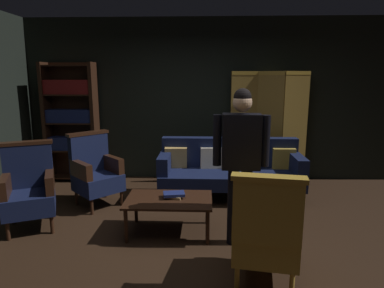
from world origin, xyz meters
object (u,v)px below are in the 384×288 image
at_px(velvet_couch, 230,167).
at_px(armchair_wing_left, 29,188).
at_px(book_tan_leather, 174,197).
at_px(folding_screen, 269,127).
at_px(bookshelf, 71,119).
at_px(armchair_gilt_accent, 266,231).
at_px(armchair_wing_right, 95,171).
at_px(standing_figure, 241,153).
at_px(book_navy_cloth, 174,194).
at_px(coffee_table, 169,202).

bearing_deg(velvet_couch, armchair_wing_left, -155.04).
xyz_separation_m(armchair_wing_left, book_tan_leather, (1.76, -0.06, -0.06)).
xyz_separation_m(folding_screen, book_tan_leather, (-1.43, -1.89, -0.55)).
bearing_deg(velvet_couch, bookshelf, 164.75).
bearing_deg(armchair_gilt_accent, book_tan_leather, 133.13).
distance_m(armchair_wing_right, standing_figure, 2.28).
xyz_separation_m(armchair_wing_left, standing_figure, (2.50, -0.32, 0.54)).
height_order(armchair_gilt_accent, armchair_wing_left, same).
distance_m(armchair_wing_left, standing_figure, 2.58).
height_order(folding_screen, standing_figure, folding_screen).
distance_m(armchair_gilt_accent, book_tan_leather, 1.32).
xyz_separation_m(armchair_wing_left, book_navy_cloth, (1.76, -0.06, -0.03)).
bearing_deg(armchair_wing_right, book_navy_cloth, -34.12).
bearing_deg(armchair_wing_right, armchair_gilt_accent, -40.18).
bearing_deg(book_tan_leather, armchair_wing_right, 145.88).
distance_m(armchair_wing_left, armchair_wing_right, 0.94).
relative_size(standing_figure, book_navy_cloth, 6.90).
bearing_deg(standing_figure, book_navy_cloth, 160.27).
xyz_separation_m(bookshelf, standing_figure, (2.70, -2.22, -0.06)).
height_order(folding_screen, coffee_table, folding_screen).
relative_size(bookshelf, standing_figure, 1.20).
bearing_deg(velvet_couch, book_navy_cloth, -121.20).
distance_m(coffee_table, book_navy_cloth, 0.11).
bearing_deg(bookshelf, armchair_wing_right, -56.36).
bearing_deg(armchair_wing_right, armchair_wing_left, -126.58).
height_order(armchair_wing_right, book_navy_cloth, armchair_wing_right).
relative_size(folding_screen, book_navy_cloth, 7.70).
relative_size(standing_figure, book_tan_leather, 8.80).
bearing_deg(armchair_gilt_accent, velvet_couch, 94.18).
bearing_deg(armchair_wing_left, book_tan_leather, -1.83).
bearing_deg(folding_screen, coffee_table, -127.63).
height_order(armchair_wing_left, standing_figure, standing_figure).
bearing_deg(book_tan_leather, armchair_gilt_accent, -46.87).
xyz_separation_m(coffee_table, armchair_wing_right, (-1.14, 0.85, 0.12)).
xyz_separation_m(bookshelf, coffee_table, (1.91, -2.00, -0.71)).
height_order(folding_screen, bookshelf, bookshelf).
relative_size(folding_screen, standing_figure, 1.12).
relative_size(armchair_gilt_accent, book_navy_cloth, 4.22).
relative_size(armchair_wing_right, book_tan_leather, 5.38).
height_order(coffee_table, standing_figure, standing_figure).
bearing_deg(coffee_table, armchair_wing_right, 143.33).
bearing_deg(bookshelf, book_tan_leather, -44.94).
distance_m(armchair_gilt_accent, armchair_wing_right, 2.75).
height_order(armchair_gilt_accent, armchair_wing_right, same).
distance_m(folding_screen, coffee_table, 2.51).
distance_m(folding_screen, velvet_couch, 1.10).
distance_m(armchair_gilt_accent, standing_figure, 0.89).
xyz_separation_m(coffee_table, book_tan_leather, (0.06, 0.04, 0.06)).
height_order(folding_screen, armchair_gilt_accent, folding_screen).
relative_size(book_tan_leather, book_navy_cloth, 0.78).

